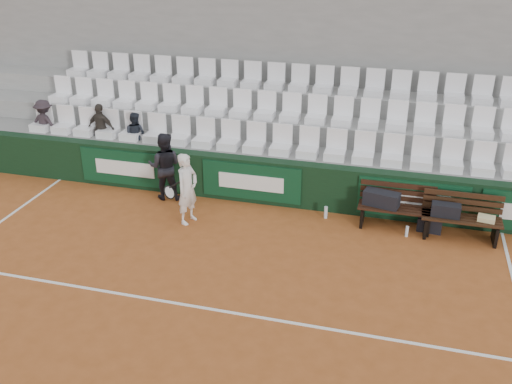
{
  "coord_description": "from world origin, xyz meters",
  "views": [
    {
      "loc": [
        2.82,
        -7.01,
        5.65
      ],
      "look_at": [
        0.29,
        2.4,
        1.0
      ],
      "focal_mm": 40.0,
      "sensor_mm": 36.0,
      "label": 1
    }
  ],
  "objects_px": {
    "water_bottle_far": "(407,231)",
    "spectator_b": "(99,111)",
    "sports_bag_right": "(446,210)",
    "tennis_player": "(187,189)",
    "bench_left": "(395,217)",
    "sports_bag_left": "(381,199)",
    "spectator_c": "(133,116)",
    "sports_bag_ground": "(430,224)",
    "ball_kid": "(165,166)",
    "spectator_a": "(42,106)",
    "bench_right": "(460,228)",
    "water_bottle_near": "(326,212)"
  },
  "relations": [
    {
      "from": "sports_bag_left",
      "to": "water_bottle_far",
      "type": "bearing_deg",
      "value": -30.58
    },
    {
      "from": "bench_right",
      "to": "ball_kid",
      "type": "relative_size",
      "value": 0.98
    },
    {
      "from": "water_bottle_far",
      "to": "spectator_a",
      "type": "distance_m",
      "value": 8.99
    },
    {
      "from": "water_bottle_far",
      "to": "spectator_c",
      "type": "relative_size",
      "value": 0.21
    },
    {
      "from": "sports_bag_ground",
      "to": "spectator_c",
      "type": "relative_size",
      "value": 0.44
    },
    {
      "from": "spectator_b",
      "to": "sports_bag_left",
      "type": "bearing_deg",
      "value": 177.16
    },
    {
      "from": "ball_kid",
      "to": "spectator_a",
      "type": "relative_size",
      "value": 1.27
    },
    {
      "from": "bench_left",
      "to": "sports_bag_right",
      "type": "relative_size",
      "value": 2.76
    },
    {
      "from": "sports_bag_right",
      "to": "ball_kid",
      "type": "distance_m",
      "value": 5.96
    },
    {
      "from": "ball_kid",
      "to": "bench_left",
      "type": "bearing_deg",
      "value": 167.2
    },
    {
      "from": "spectator_c",
      "to": "tennis_player",
      "type": "bearing_deg",
      "value": 141.53
    },
    {
      "from": "water_bottle_far",
      "to": "bench_right",
      "type": "bearing_deg",
      "value": 11.41
    },
    {
      "from": "sports_bag_right",
      "to": "bench_left",
      "type": "bearing_deg",
      "value": 172.82
    },
    {
      "from": "sports_bag_left",
      "to": "spectator_a",
      "type": "bearing_deg",
      "value": 173.46
    },
    {
      "from": "sports_bag_right",
      "to": "tennis_player",
      "type": "relative_size",
      "value": 0.36
    },
    {
      "from": "bench_right",
      "to": "spectator_a",
      "type": "height_order",
      "value": "spectator_a"
    },
    {
      "from": "bench_right",
      "to": "spectator_b",
      "type": "xyz_separation_m",
      "value": [
        -8.24,
        1.07,
        1.39
      ]
    },
    {
      "from": "bench_left",
      "to": "water_bottle_far",
      "type": "height_order",
      "value": "bench_left"
    },
    {
      "from": "water_bottle_far",
      "to": "tennis_player",
      "type": "distance_m",
      "value": 4.46
    },
    {
      "from": "ball_kid",
      "to": "sports_bag_left",
      "type": "bearing_deg",
      "value": 167.27
    },
    {
      "from": "sports_bag_left",
      "to": "spectator_c",
      "type": "distance_m",
      "value": 5.97
    },
    {
      "from": "water_bottle_near",
      "to": "spectator_a",
      "type": "distance_m",
      "value": 7.32
    },
    {
      "from": "ball_kid",
      "to": "spectator_c",
      "type": "bearing_deg",
      "value": -50.22
    },
    {
      "from": "sports_bag_right",
      "to": "spectator_a",
      "type": "relative_size",
      "value": 0.45
    },
    {
      "from": "sports_bag_ground",
      "to": "sports_bag_right",
      "type": "bearing_deg",
      "value": -33.89
    },
    {
      "from": "water_bottle_near",
      "to": "spectator_a",
      "type": "xyz_separation_m",
      "value": [
        -7.11,
        0.92,
        1.47
      ]
    },
    {
      "from": "bench_right",
      "to": "spectator_a",
      "type": "bearing_deg",
      "value": 173.74
    },
    {
      "from": "bench_left",
      "to": "sports_bag_left",
      "type": "xyz_separation_m",
      "value": [
        -0.3,
        0.01,
        0.38
      ]
    },
    {
      "from": "bench_right",
      "to": "sports_bag_right",
      "type": "distance_m",
      "value": 0.47
    },
    {
      "from": "sports_bag_ground",
      "to": "spectator_b",
      "type": "relative_size",
      "value": 0.39
    },
    {
      "from": "bench_right",
      "to": "spectator_b",
      "type": "height_order",
      "value": "spectator_b"
    },
    {
      "from": "sports_bag_ground",
      "to": "tennis_player",
      "type": "relative_size",
      "value": 0.32
    },
    {
      "from": "sports_bag_right",
      "to": "ball_kid",
      "type": "relative_size",
      "value": 0.35
    },
    {
      "from": "sports_bag_right",
      "to": "spectator_c",
      "type": "relative_size",
      "value": 0.5
    },
    {
      "from": "bench_right",
      "to": "spectator_b",
      "type": "bearing_deg",
      "value": 172.59
    },
    {
      "from": "ball_kid",
      "to": "spectator_c",
      "type": "height_order",
      "value": "spectator_c"
    },
    {
      "from": "sports_bag_right",
      "to": "spectator_b",
      "type": "height_order",
      "value": "spectator_b"
    },
    {
      "from": "bench_left",
      "to": "bench_right",
      "type": "height_order",
      "value": "same"
    },
    {
      "from": "sports_bag_left",
      "to": "water_bottle_near",
      "type": "relative_size",
      "value": 2.68
    },
    {
      "from": "spectator_a",
      "to": "spectator_c",
      "type": "height_order",
      "value": "spectator_a"
    },
    {
      "from": "sports_bag_ground",
      "to": "spectator_c",
      "type": "bearing_deg",
      "value": 172.42
    },
    {
      "from": "tennis_player",
      "to": "bench_right",
      "type": "bearing_deg",
      "value": 7.77
    },
    {
      "from": "sports_bag_ground",
      "to": "spectator_a",
      "type": "xyz_separation_m",
      "value": [
        -9.21,
        0.91,
        1.46
      ]
    },
    {
      "from": "water_bottle_far",
      "to": "spectator_c",
      "type": "xyz_separation_m",
      "value": [
        -6.37,
        1.27,
        1.43
      ]
    },
    {
      "from": "spectator_c",
      "to": "sports_bag_right",
      "type": "bearing_deg",
      "value": 175.08
    },
    {
      "from": "bench_left",
      "to": "sports_bag_right",
      "type": "bearing_deg",
      "value": -7.18
    },
    {
      "from": "water_bottle_far",
      "to": "spectator_b",
      "type": "height_order",
      "value": "spectator_b"
    },
    {
      "from": "sports_bag_ground",
      "to": "spectator_b",
      "type": "height_order",
      "value": "spectator_b"
    },
    {
      "from": "spectator_c",
      "to": "spectator_b",
      "type": "bearing_deg",
      "value": 3.71
    },
    {
      "from": "bench_left",
      "to": "sports_bag_ground",
      "type": "height_order",
      "value": "bench_left"
    }
  ]
}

